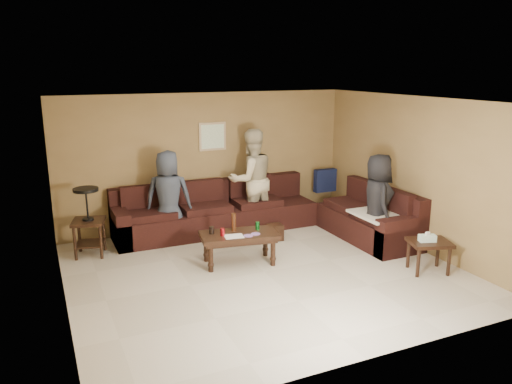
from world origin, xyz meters
TOP-DOWN VIEW (x-y plane):
  - room at (0.00, 0.00)m, footprint 5.60×5.50m
  - sectional_sofa at (0.81, 1.52)m, footprint 4.65×2.90m
  - coffee_table at (-0.21, 0.47)m, footprint 1.25×0.77m
  - end_table_left at (-2.26, 1.77)m, footprint 0.59×0.59m
  - side_table_right at (2.21, -0.98)m, footprint 0.70×0.63m
  - waste_bin at (0.78, 1.20)m, footprint 0.25×0.25m
  - wall_art at (0.10, 2.48)m, footprint 0.52×0.04m
  - person_left at (-0.92, 1.87)m, footprint 0.91×0.75m
  - person_middle at (0.66, 1.98)m, footprint 0.95×0.77m
  - person_right at (2.12, 0.16)m, footprint 0.73×0.90m

SIDE VIEW (x-z plane):
  - waste_bin at x=0.78m, z-range 0.00..0.28m
  - sectional_sofa at x=0.81m, z-range -0.16..0.81m
  - side_table_right at x=2.21m, z-range 0.10..0.72m
  - coffee_table at x=-0.21m, z-range 0.03..0.80m
  - end_table_left at x=-2.26m, z-range 0.03..1.14m
  - person_right at x=2.12m, z-range 0.00..1.59m
  - person_left at x=-0.92m, z-range 0.00..1.60m
  - person_middle at x=0.66m, z-range 0.00..1.87m
  - room at x=0.00m, z-range 0.41..2.91m
  - wall_art at x=0.10m, z-range 1.44..1.96m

